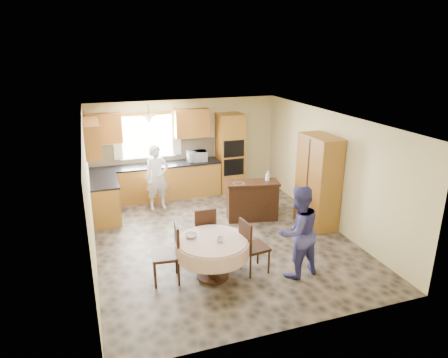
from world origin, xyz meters
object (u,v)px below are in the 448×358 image
oven_tower (230,153)px  person_sink (157,177)px  sideboard (252,202)px  chair_left (170,250)px  chair_right (251,244)px  chair_back (204,229)px  cupboard (318,181)px  person_dining (298,232)px  dining_table (212,248)px

oven_tower → person_sink: bearing=-162.4°
person_sink → sideboard: bearing=-38.6°
oven_tower → chair_left: bearing=-122.1°
chair_left → chair_right: (1.37, -0.19, -0.02)m
sideboard → chair_left: 2.98m
chair_back → chair_right: 1.03m
cupboard → person_sink: cupboard is taller
sideboard → person_sink: bearing=157.3°
chair_left → chair_back: bearing=135.6°
chair_back → oven_tower: bearing=-115.6°
person_sink → person_dining: bearing=-69.0°
sideboard → chair_right: bearing=-101.5°
dining_table → person_sink: 3.40m
oven_tower → dining_table: oven_tower is taller
person_dining → chair_back: bearing=-51.2°
chair_left → person_dining: bearing=82.1°
oven_tower → person_sink: 2.22m
oven_tower → person_dining: size_ratio=1.30×
chair_back → dining_table: bearing=85.7°
sideboard → chair_left: chair_left is taller
chair_left → person_dining: (2.10, -0.52, 0.24)m
person_dining → chair_right: bearing=-33.9°
oven_tower → chair_right: size_ratio=2.13×
chair_left → chair_right: bearing=87.9°
sideboard → chair_right: (-0.91, -2.10, 0.13)m
oven_tower → chair_left: 4.64m
dining_table → person_dining: size_ratio=0.77×
chair_right → person_dining: bearing=-121.6°
chair_back → chair_right: size_ratio=0.99×
oven_tower → cupboard: oven_tower is taller
cupboard → person_dining: 2.24m
oven_tower → person_sink: size_ratio=1.33×
chair_left → chair_right: size_ratio=1.04×
cupboard → person_sink: (-3.18, 2.04, -0.21)m
dining_table → chair_right: size_ratio=1.26×
cupboard → person_dining: bearing=-129.6°
person_dining → dining_table: bearing=-25.2°
dining_table → oven_tower: bearing=66.6°
sideboard → chair_back: size_ratio=1.20×
chair_left → oven_tower: bearing=153.9°
chair_back → cupboard: bearing=-167.0°
chair_left → person_sink: bearing=179.9°
person_dining → cupboard: bearing=-139.5°
sideboard → person_dining: (-0.18, -2.42, 0.39)m
chair_left → chair_back: (0.78, 0.64, -0.03)m
dining_table → chair_right: (0.68, -0.06, -0.00)m
sideboard → chair_left: size_ratio=1.14×
sideboard → chair_back: 1.97m
oven_tower → chair_left: size_ratio=2.04×
cupboard → chair_right: bearing=-147.0°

